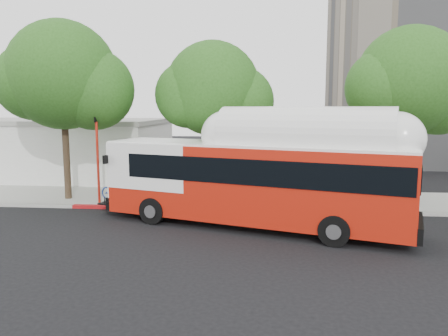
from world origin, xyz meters
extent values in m
plane|color=black|center=(0.00, 0.00, 0.00)|extent=(120.00, 120.00, 0.00)
cube|color=gray|center=(0.00, 6.50, 0.07)|extent=(60.00, 5.00, 0.15)
cube|color=gray|center=(0.00, 3.90, 0.07)|extent=(60.00, 0.30, 0.15)
cube|color=#9F1114|center=(-3.00, 3.90, 0.08)|extent=(10.00, 0.32, 0.16)
cylinder|color=#2D2116|center=(-9.00, 5.50, 3.04)|extent=(0.36, 0.36, 6.08)
sphere|color=#224E16|center=(-9.00, 5.50, 6.84)|extent=(5.80, 5.80, 5.80)
sphere|color=#224E16|center=(-7.41, 5.70, 6.08)|extent=(4.35, 4.35, 4.35)
cylinder|color=#2D2116|center=(-1.00, 6.00, 2.72)|extent=(0.36, 0.36, 5.44)
sphere|color=#224E16|center=(-1.00, 6.00, 6.12)|extent=(5.00, 5.00, 5.00)
sphere|color=#224E16|center=(0.38, 6.20, 5.44)|extent=(3.75, 3.75, 3.75)
cylinder|color=#2D2116|center=(9.00, 5.80, 2.88)|extent=(0.36, 0.36, 5.76)
sphere|color=#224E16|center=(9.00, 5.80, 6.48)|extent=(5.40, 5.40, 5.40)
sphere|color=#224E16|center=(10.48, 6.00, 5.76)|extent=(4.05, 4.05, 4.05)
cube|color=silver|center=(-14.00, 14.00, 2.00)|extent=(16.00, 10.00, 4.00)
cube|color=gray|center=(-14.00, 14.00, 4.10)|extent=(16.20, 10.20, 0.30)
cube|color=#B11B0C|center=(1.30, 1.13, 1.95)|extent=(13.25, 6.71, 3.15)
cube|color=black|center=(1.81, 0.96, 2.60)|extent=(12.03, 6.37, 1.03)
cube|color=white|center=(1.30, 1.13, 3.57)|extent=(13.22, 6.63, 0.11)
cube|color=white|center=(3.36, 0.46, 3.85)|extent=(7.27, 4.21, 0.60)
cube|color=black|center=(-5.46, 3.33, 0.54)|extent=(1.43, 2.13, 0.07)
imported|color=navy|center=(-5.46, 3.33, 1.06)|extent=(1.19, 1.97, 0.98)
cylinder|color=#B42113|center=(-6.80, 4.38, 2.20)|extent=(0.13, 0.13, 4.40)
cube|color=black|center=(-6.80, 4.38, 4.51)|extent=(0.06, 0.44, 0.28)
camera|label=1|loc=(1.77, -17.28, 5.14)|focal=35.00mm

